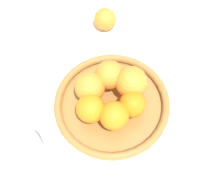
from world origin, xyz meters
TOP-DOWN VIEW (x-y plane):
  - ground_plane at (0.00, 0.00)m, footprint 4.00×4.00m
  - fruit_bowl at (0.00, 0.00)m, footprint 0.31×0.31m
  - orange_pile at (-0.00, 0.00)m, footprint 0.17×0.20m
  - stray_orange at (-0.24, 0.14)m, footprint 0.07×0.07m
  - drinking_glass at (0.00, -0.24)m, footprint 0.07×0.07m

SIDE VIEW (x-z plane):
  - ground_plane at x=0.00m, z-range 0.00..0.00m
  - fruit_bowl at x=0.00m, z-range 0.00..0.03m
  - stray_orange at x=-0.24m, z-range 0.00..0.07m
  - drinking_glass at x=0.00m, z-range 0.00..0.11m
  - orange_pile at x=0.00m, z-range 0.03..0.11m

